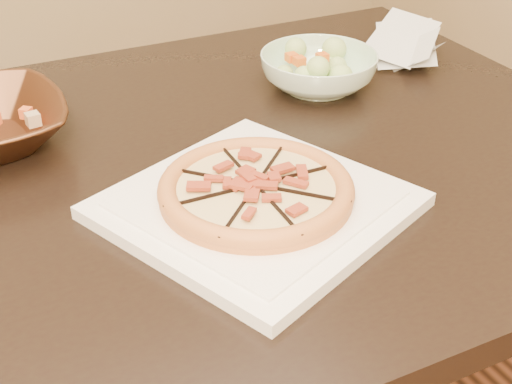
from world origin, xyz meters
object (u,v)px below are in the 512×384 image
dining_table (145,229)px  pizza (256,189)px  salad_bowl (318,71)px  plate (256,205)px

dining_table → pizza: 0.23m
pizza → salad_bowl: size_ratio=1.23×
dining_table → salad_bowl: 0.42m
pizza → dining_table: bearing=121.7°
plate → dining_table: bearing=121.8°
plate → salad_bowl: (0.27, 0.30, 0.02)m
dining_table → salad_bowl: bearing=19.9°
dining_table → pizza: (0.10, -0.16, 0.13)m
dining_table → salad_bowl: salad_bowl is taller
dining_table → salad_bowl: (0.37, 0.13, 0.13)m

